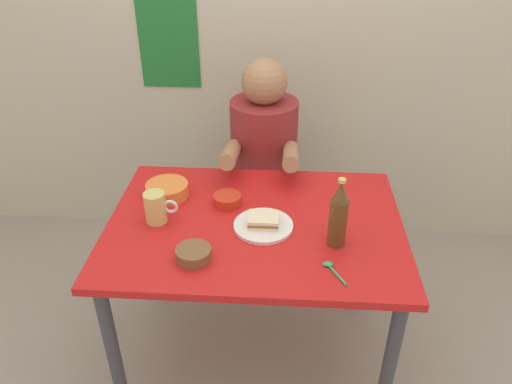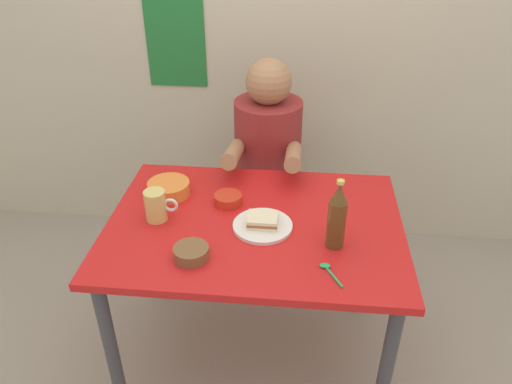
{
  "view_description": "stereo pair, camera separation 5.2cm",
  "coord_description": "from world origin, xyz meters",
  "views": [
    {
      "loc": [
        0.1,
        -1.5,
        1.8
      ],
      "look_at": [
        0.0,
        0.05,
        0.84
      ],
      "focal_mm": 34.4,
      "sensor_mm": 36.0,
      "label": 1
    },
    {
      "loc": [
        0.15,
        -1.49,
        1.8
      ],
      "look_at": [
        0.0,
        0.05,
        0.84
      ],
      "focal_mm": 34.4,
      "sensor_mm": 36.0,
      "label": 2
    }
  ],
  "objects": [
    {
      "name": "person_seated",
      "position": [
        -0.0,
        0.62,
        0.77
      ],
      "size": [
        0.33,
        0.56,
        0.72
      ],
      "color": "maroon",
      "rests_on": "stool"
    },
    {
      "name": "stool",
      "position": [
        -0.0,
        0.63,
        0.35
      ],
      "size": [
        0.34,
        0.34,
        0.45
      ],
      "color": "#4C4C51",
      "rests_on": "ground"
    },
    {
      "name": "wall_back",
      "position": [
        -0.0,
        1.05,
        1.3
      ],
      "size": [
        4.4,
        0.09,
        2.6
      ],
      "color": "#BCB299",
      "rests_on": "ground"
    },
    {
      "name": "beer_mug",
      "position": [
        -0.37,
        -0.02,
        0.8
      ],
      "size": [
        0.13,
        0.08,
        0.12
      ],
      "color": "#D1BC66",
      "rests_on": "dining_table"
    },
    {
      "name": "sauce_bowl_chili",
      "position": [
        -0.12,
        0.11,
        0.76
      ],
      "size": [
        0.11,
        0.11,
        0.04
      ],
      "color": "red",
      "rests_on": "dining_table"
    },
    {
      "name": "ground_plane",
      "position": [
        0.0,
        0.0,
        0.0
      ],
      "size": [
        6.0,
        6.0,
        0.0
      ],
      "primitive_type": "plane",
      "color": "gray"
    },
    {
      "name": "sandwich",
      "position": [
        0.03,
        -0.03,
        0.77
      ],
      "size": [
        0.11,
        0.09,
        0.04
      ],
      "color": "beige",
      "rests_on": "plate_orange"
    },
    {
      "name": "soup_bowl_orange",
      "position": [
        -0.37,
        0.16,
        0.77
      ],
      "size": [
        0.17,
        0.17,
        0.05
      ],
      "color": "orange",
      "rests_on": "dining_table"
    },
    {
      "name": "plate_orange",
      "position": [
        0.03,
        -0.03,
        0.75
      ],
      "size": [
        0.22,
        0.22,
        0.01
      ],
      "primitive_type": "cylinder",
      "color": "silver",
      "rests_on": "dining_table"
    },
    {
      "name": "dining_table",
      "position": [
        0.0,
        0.0,
        0.65
      ],
      "size": [
        1.1,
        0.8,
        0.74
      ],
      "color": "red",
      "rests_on": "ground"
    },
    {
      "name": "condiment_bowl_brown",
      "position": [
        -0.19,
        -0.23,
        0.76
      ],
      "size": [
        0.12,
        0.12,
        0.04
      ],
      "color": "brown",
      "rests_on": "dining_table"
    },
    {
      "name": "beer_bottle",
      "position": [
        0.29,
        -0.11,
        0.86
      ],
      "size": [
        0.06,
        0.06,
        0.26
      ],
      "color": "#593819",
      "rests_on": "dining_table"
    },
    {
      "name": "spoon",
      "position": [
        0.27,
        -0.25,
        0.75
      ],
      "size": [
        0.07,
        0.11,
        0.01
      ],
      "color": "#26A559",
      "rests_on": "dining_table"
    }
  ]
}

